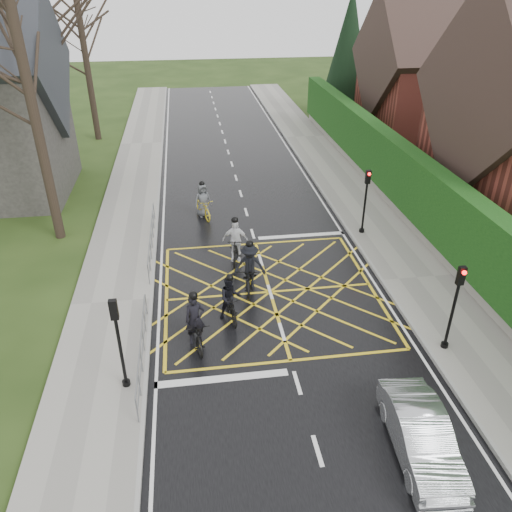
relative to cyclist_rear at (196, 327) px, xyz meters
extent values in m
plane|color=#1E3110|center=(2.95, 2.67, -0.65)|extent=(120.00, 120.00, 0.00)
cube|color=black|center=(2.95, 2.67, -0.65)|extent=(9.00, 80.00, 0.01)
cube|color=gray|center=(8.95, 2.67, -0.58)|extent=(3.00, 80.00, 0.15)
cube|color=gray|center=(-3.05, 2.67, -0.58)|extent=(3.00, 80.00, 0.15)
cube|color=slate|center=(10.70, 8.67, -0.30)|extent=(0.50, 38.00, 0.70)
cube|color=black|center=(10.70, 8.67, 1.45)|extent=(0.90, 38.00, 2.80)
cube|color=maroon|center=(17.70, 20.67, 2.35)|extent=(9.00, 8.00, 6.00)
cube|color=#32231E|center=(17.70, 20.67, 5.25)|extent=(9.80, 8.80, 8.80)
cube|color=maroon|center=(20.40, 20.67, 7.85)|extent=(0.70, 0.70, 1.60)
cylinder|color=black|center=(13.70, 28.67, -0.05)|extent=(0.50, 0.50, 1.20)
cone|color=black|center=(13.70, 28.67, 4.35)|extent=(4.60, 4.60, 10.00)
cylinder|color=black|center=(-6.05, 8.67, 4.85)|extent=(0.44, 0.44, 11.00)
cylinder|color=black|center=(-7.05, 16.67, 5.35)|extent=(0.44, 0.44, 12.00)
cylinder|color=black|center=(-6.35, 24.67, 4.35)|extent=(0.44, 0.44, 10.00)
cylinder|color=slate|center=(-1.70, -0.83, 0.35)|extent=(0.05, 5.00, 0.05)
cylinder|color=slate|center=(-1.70, -0.83, -0.10)|extent=(0.04, 5.00, 0.04)
cylinder|color=slate|center=(-1.70, -3.33, -0.15)|extent=(0.04, 0.04, 1.00)
cylinder|color=slate|center=(-1.70, 1.67, -0.15)|extent=(0.04, 0.04, 1.00)
cylinder|color=slate|center=(-1.70, 6.67, 0.35)|extent=(0.05, 6.00, 0.05)
cylinder|color=slate|center=(-1.70, 6.67, -0.10)|extent=(0.04, 6.00, 0.04)
cylinder|color=slate|center=(-1.70, 3.67, -0.15)|extent=(0.04, 0.04, 1.00)
cylinder|color=slate|center=(-1.70, 9.67, -0.15)|extent=(0.04, 0.04, 1.00)
cylinder|color=black|center=(8.05, 6.87, 0.85)|extent=(0.10, 0.10, 3.00)
cylinder|color=black|center=(8.05, 6.87, -0.50)|extent=(0.24, 0.24, 0.30)
cube|color=black|center=(8.05, 6.87, 2.25)|extent=(0.22, 0.16, 0.62)
sphere|color=#FF0C0C|center=(8.05, 6.75, 2.43)|extent=(0.14, 0.14, 0.14)
cylinder|color=black|center=(8.05, -1.53, 0.85)|extent=(0.10, 0.10, 3.00)
cylinder|color=black|center=(8.05, -1.53, -0.50)|extent=(0.24, 0.24, 0.30)
cube|color=black|center=(8.05, -1.53, 2.25)|extent=(0.22, 0.16, 0.62)
sphere|color=#FF0C0C|center=(8.05, -1.65, 2.43)|extent=(0.14, 0.14, 0.14)
cylinder|color=black|center=(-2.15, -1.83, 0.85)|extent=(0.10, 0.10, 3.00)
cylinder|color=black|center=(-2.15, -1.83, -0.50)|extent=(0.24, 0.24, 0.30)
cube|color=black|center=(-2.15, -1.83, 2.25)|extent=(0.22, 0.16, 0.62)
sphere|color=#FF0C0C|center=(-2.15, -1.71, 2.43)|extent=(0.14, 0.14, 0.14)
imported|color=black|center=(0.00, -0.03, -0.11)|extent=(1.06, 2.16, 1.09)
imported|color=black|center=(0.00, 0.07, 0.27)|extent=(0.74, 0.55, 1.85)
sphere|color=black|center=(0.00, 0.07, 1.21)|extent=(0.29, 0.29, 0.29)
imported|color=black|center=(1.28, 1.20, -0.12)|extent=(0.71, 1.84, 1.08)
imported|color=black|center=(1.28, 1.30, 0.17)|extent=(0.87, 0.71, 1.64)
sphere|color=black|center=(1.28, 1.30, 1.01)|extent=(0.26, 0.26, 0.26)
imported|color=black|center=(2.22, 3.03, -0.09)|extent=(1.10, 2.24, 1.13)
imported|color=black|center=(2.22, 3.13, 0.30)|extent=(1.34, 0.91, 1.91)
sphere|color=black|center=(2.22, 3.13, 1.28)|extent=(0.30, 0.30, 0.30)
imported|color=black|center=(1.89, 5.28, -0.04)|extent=(0.93, 2.11, 1.22)
imported|color=silver|center=(1.89, 5.38, 0.28)|extent=(1.16, 0.65, 1.87)
sphere|color=black|center=(1.89, 5.38, 1.24)|extent=(0.29, 0.29, 0.29)
imported|color=gold|center=(0.74, 9.93, -0.14)|extent=(1.23, 2.06, 1.02)
imported|color=#4D5054|center=(0.74, 10.03, 0.21)|extent=(0.97, 0.78, 1.74)
sphere|color=black|center=(0.74, 10.03, 1.10)|extent=(0.27, 0.27, 0.27)
imported|color=#B7BBBF|center=(5.52, -5.22, -0.05)|extent=(1.57, 3.78, 1.22)
camera|label=1|loc=(0.13, -13.28, 10.22)|focal=35.00mm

